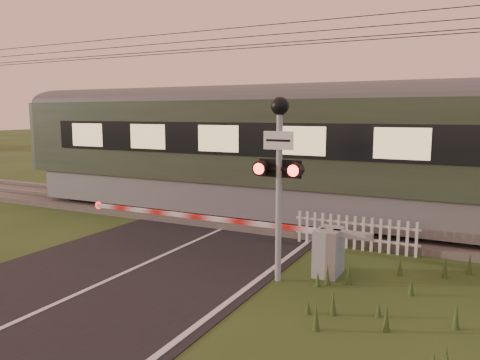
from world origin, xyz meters
The scene contains 7 objects.
ground centered at (0.00, 0.00, 0.00)m, with size 160.00×160.00×0.00m, color #2A4018.
road centered at (0.02, -0.23, 0.01)m, with size 6.00×140.00×0.03m.
track_bed centered at (0.00, 6.50, 0.07)m, with size 140.00×3.40×0.39m.
overhead_wires centered at (0.00, 6.50, 5.72)m, with size 120.00×0.62×0.62m.
boom_gate centered at (3.50, 2.48, 0.58)m, with size 7.50×0.78×1.03m.
crossing_signal centered at (3.12, 1.64, 2.59)m, with size 0.96×0.37×3.76m.
picket_fence centered at (4.01, 4.60, 0.44)m, with size 3.16×0.07×0.86m.
Camera 1 is at (6.62, -7.01, 3.44)m, focal length 35.00 mm.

